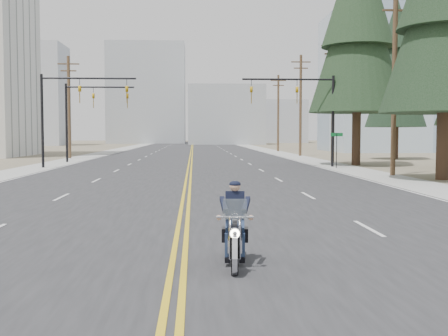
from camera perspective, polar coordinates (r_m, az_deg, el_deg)
ground_plane at (r=11.02m, az=-4.70°, el=-10.00°), size 400.00×400.00×0.00m
road at (r=80.75m, az=-3.31°, el=1.69°), size 20.00×200.00×0.01m
sidewalk_left at (r=81.61m, az=-11.41°, el=1.64°), size 3.00×200.00×0.01m
sidewalk_right at (r=81.52m, az=4.81°, el=1.70°), size 3.00×200.00×0.01m
traffic_mast_left at (r=43.77m, az=-15.43°, el=6.49°), size 7.10×0.26×7.00m
traffic_mast_right at (r=43.64m, az=8.43°, el=6.58°), size 7.10×0.26×7.00m
traffic_mast_far at (r=51.66m, az=-13.89°, el=5.97°), size 6.10×0.26×7.00m
street_sign at (r=42.04m, az=11.37°, el=2.40°), size 0.90×0.06×2.62m
utility_pole_b at (r=36.00m, az=16.92°, el=8.80°), size 2.20×0.30×11.50m
utility_pole_c at (r=50.31m, az=11.03°, el=7.05°), size 2.20×0.30×11.00m
utility_pole_d at (r=64.95m, az=7.78°, el=6.49°), size 2.20×0.30×11.50m
utility_pole_e at (r=81.68m, az=5.53°, el=5.72°), size 2.20×0.30×11.00m
utility_pole_left at (r=60.16m, az=-15.47°, el=6.16°), size 2.20×0.30×10.50m
glass_building at (r=87.02m, az=18.48°, el=8.23°), size 24.00×16.00×20.00m
haze_bldg_a at (r=130.85m, az=-18.88°, el=7.02°), size 14.00×12.00×22.00m
haze_bldg_b at (r=136.00m, az=0.16°, el=5.38°), size 18.00×14.00×14.00m
haze_bldg_c at (r=127.23m, az=15.19°, el=6.29°), size 16.00×12.00×18.00m
haze_bldg_d at (r=151.57m, az=-7.80°, el=7.43°), size 20.00×15.00×26.00m
haze_bldg_e at (r=162.63m, az=5.67°, el=4.71°), size 14.00×14.00×12.00m
motorcyclist at (r=10.97m, az=1.11°, el=-5.68°), size 1.05×2.16×1.64m
conifer_tall at (r=47.84m, az=13.46°, el=15.16°), size 7.71×7.71×21.42m
conifer_far at (r=59.61m, az=17.10°, el=9.82°), size 6.04×6.04×16.18m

